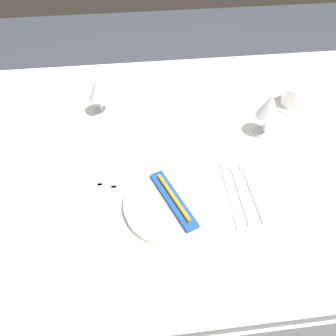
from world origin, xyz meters
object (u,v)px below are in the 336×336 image
Objects in this scene: spoon_soup at (238,184)px; dinner_plate at (173,203)px; dinner_knife at (231,196)px; spoon_dessert at (250,183)px; fork_outer at (114,203)px; toothbrush_package at (173,199)px; coffee_cup_left at (295,95)px; wine_glass_centre at (98,89)px; fork_inner at (100,201)px; wine_glass_left at (269,107)px.

dinner_plate is at bearing -165.63° from spoon_soup.
spoon_dessert is (0.06, 0.04, 0.00)m from dinner_knife.
toothbrush_package is at bearing -8.29° from fork_outer.
coffee_cup_left reaches higher than fork_outer.
spoon_soup is at bearing 14.37° from toothbrush_package.
spoon_dessert is 1.61× the size of wine_glass_centre.
fork_inner is at bearing 176.06° from dinner_knife.
dinner_knife is 0.05m from spoon_soup.
toothbrush_package is 0.90× the size of dinner_knife.
coffee_cup_left reaches higher than fork_inner.
coffee_cup_left is 0.68m from wine_glass_centre.
spoon_soup and spoon_dessert have the same top height.
toothbrush_package is at bearing -176.35° from dinner_knife.
wine_glass_left is at bearing -139.42° from coffee_cup_left.
dinner_plate is at bearing -8.29° from fork_outer.
fork_inner is 0.42m from spoon_dessert.
wine_glass_left reaches higher than dinner_knife.
fork_inner is at bearing -177.99° from spoon_dessert.
toothbrush_package is 1.00× the size of fork_inner.
coffee_cup_left reaches higher than dinner_knife.
dinner_knife is 1.65× the size of wine_glass_centre.
fork_outer is at bearing -153.87° from wine_glass_left.
wine_glass_left is (0.49, 0.24, 0.10)m from fork_outer.
dinner_plate is 1.15× the size of dinner_knife.
spoon_dessert is at bearing -126.85° from coffee_cup_left.
toothbrush_package reaches higher than fork_outer.
wine_glass_left is at bearing 56.05° from dinner_knife.
dinner_plate is at bearing -82.87° from toothbrush_package.
fork_outer is 1.41× the size of wine_glass_left.
toothbrush_package reaches higher than fork_inner.
wine_glass_left reaches higher than dinner_plate.
wine_glass_centre is (-0.20, 0.44, 0.07)m from toothbrush_package.
fork_inner is at bearing -156.53° from wine_glass_left.
spoon_dessert is at bearing 12.42° from toothbrush_package.
dinner_plate is 0.16m from fork_outer.
wine_glass_left is at bearing 23.47° from fork_inner.
fork_inner is 0.41m from wine_glass_centre.
wine_glass_left reaches higher than toothbrush_package.
dinner_plate is 1.89× the size of wine_glass_centre.
spoon_dessert is at bearing -116.52° from wine_glass_left.
coffee_cup_left reaches higher than toothbrush_package.
fork_outer is 0.91× the size of spoon_soup.
spoon_dessert is at bearing -42.58° from wine_glass_centre.
wine_glass_centre is at bearing 176.17° from coffee_cup_left.
spoon_soup reaches higher than dinner_knife.
fork_inner is at bearing -152.18° from coffee_cup_left.
wine_glass_left is at bearing 26.13° from fork_outer.
wine_glass_left reaches higher than fork_outer.
spoon_soup is 0.03m from spoon_dessert.
spoon_soup is at bearing -123.25° from wine_glass_left.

